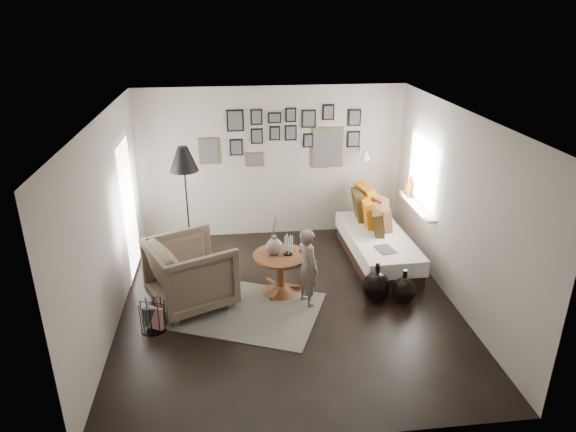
{
  "coord_description": "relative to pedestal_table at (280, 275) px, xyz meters",
  "views": [
    {
      "loc": [
        -0.72,
        -6.02,
        3.84
      ],
      "look_at": [
        0.05,
        0.5,
        1.1
      ],
      "focal_mm": 32.0,
      "sensor_mm": 36.0,
      "label": 1
    }
  ],
  "objects": [
    {
      "name": "pedestal_table",
      "position": [
        0.0,
        0.0,
        0.0
      ],
      "size": [
        0.76,
        0.76,
        0.6
      ],
      "rotation": [
        0.0,
        0.0,
        -0.23
      ],
      "color": "brown",
      "rests_on": "ground"
    },
    {
      "name": "rug",
      "position": [
        -0.55,
        -0.41,
        -0.27
      ],
      "size": [
        2.38,
        2.05,
        0.01
      ],
      "primitive_type": "cube",
      "rotation": [
        0.0,
        0.0,
        -0.39
      ],
      "color": "#BEB5A7",
      "rests_on": "ground"
    },
    {
      "name": "wall_front",
      "position": [
        0.08,
        -2.72,
        1.02
      ],
      "size": [
        4.5,
        0.0,
        4.5
      ],
      "primitive_type": "plane",
      "rotation": [
        -1.57,
        0.0,
        0.0
      ],
      "color": "#A9A194",
      "rests_on": "ground"
    },
    {
      "name": "wall_left",
      "position": [
        -2.17,
        -0.32,
        1.02
      ],
      "size": [
        0.0,
        4.8,
        4.8
      ],
      "primitive_type": "plane",
      "rotation": [
        1.57,
        0.0,
        1.57
      ],
      "color": "#A9A194",
      "rests_on": "ground"
    },
    {
      "name": "demijohn_large",
      "position": [
        1.29,
        -0.37,
        -0.06
      ],
      "size": [
        0.38,
        0.38,
        0.56
      ],
      "color": "black",
      "rests_on": "ground"
    },
    {
      "name": "ground",
      "position": [
        0.08,
        -0.32,
        -0.28
      ],
      "size": [
        4.8,
        4.8,
        0.0
      ],
      "primitive_type": "plane",
      "color": "black",
      "rests_on": "ground"
    },
    {
      "name": "child",
      "position": [
        0.33,
        -0.33,
        0.28
      ],
      "size": [
        0.41,
        0.48,
        1.12
      ],
      "primitive_type": "imported",
      "rotation": [
        0.0,
        0.0,
        1.99
      ],
      "color": "#6D6056",
      "rests_on": "ground"
    },
    {
      "name": "wall_back",
      "position": [
        0.08,
        2.08,
        1.02
      ],
      "size": [
        4.5,
        0.0,
        4.5
      ],
      "primitive_type": "plane",
      "rotation": [
        1.57,
        0.0,
        0.0
      ],
      "color": "#A9A194",
      "rests_on": "ground"
    },
    {
      "name": "vase",
      "position": [
        -0.08,
        0.02,
        0.49
      ],
      "size": [
        0.22,
        0.22,
        0.55
      ],
      "color": "black",
      "rests_on": "pedestal_table"
    },
    {
      "name": "candles",
      "position": [
        0.11,
        0.0,
        0.46
      ],
      "size": [
        0.13,
        0.13,
        0.28
      ],
      "color": "black",
      "rests_on": "pedestal_table"
    },
    {
      "name": "ceiling",
      "position": [
        0.08,
        -0.32,
        2.32
      ],
      "size": [
        4.8,
        4.8,
        0.0
      ],
      "primitive_type": "plane",
      "rotation": [
        3.14,
        0.0,
        0.0
      ],
      "color": "white",
      "rests_on": "wall_back"
    },
    {
      "name": "window_right",
      "position": [
        2.26,
        1.02,
        0.65
      ],
      "size": [
        0.15,
        1.32,
        1.3
      ],
      "color": "white",
      "rests_on": "wall_right"
    },
    {
      "name": "armchair_cushion",
      "position": [
        -1.2,
        -0.09,
        0.2
      ],
      "size": [
        0.56,
        0.57,
        0.19
      ],
      "primitive_type": "cube",
      "rotation": [
        -0.21,
        0.0,
        0.4
      ],
      "color": "white",
      "rests_on": "armchair"
    },
    {
      "name": "demijohn_small",
      "position": [
        1.64,
        -0.49,
        -0.08
      ],
      "size": [
        0.33,
        0.33,
        0.51
      ],
      "color": "black",
      "rests_on": "ground"
    },
    {
      "name": "magazine_basket",
      "position": [
        -1.69,
        -0.71,
        -0.09
      ],
      "size": [
        0.4,
        0.4,
        0.39
      ],
      "rotation": [
        0.0,
        0.0,
        -0.33
      ],
      "color": "black",
      "rests_on": "ground"
    },
    {
      "name": "gallery_wall",
      "position": [
        0.37,
        2.07,
        1.46
      ],
      "size": [
        2.74,
        0.03,
        1.08
      ],
      "color": "brown",
      "rests_on": "wall_back"
    },
    {
      "name": "daybed",
      "position": [
        1.64,
        0.89,
        0.05
      ],
      "size": [
        0.95,
        2.13,
        1.01
      ],
      "rotation": [
        0.0,
        0.0,
        0.03
      ],
      "color": "black",
      "rests_on": "ground"
    },
    {
      "name": "door_left",
      "position": [
        -2.15,
        0.88,
        0.77
      ],
      "size": [
        0.0,
        2.14,
        2.14
      ],
      "color": "white",
      "rests_on": "wall_left"
    },
    {
      "name": "armchair",
      "position": [
        -1.23,
        -0.14,
        0.19
      ],
      "size": [
        1.36,
        1.35,
        0.94
      ],
      "primitive_type": "imported",
      "rotation": [
        0.0,
        0.0,
        2.01
      ],
      "color": "brown",
      "rests_on": "ground"
    },
    {
      "name": "wall_right",
      "position": [
        2.33,
        -0.32,
        1.02
      ],
      "size": [
        0.0,
        4.8,
        4.8
      ],
      "primitive_type": "plane",
      "rotation": [
        1.57,
        0.0,
        -1.57
      ],
      "color": "#A9A194",
      "rests_on": "ground"
    },
    {
      "name": "floor_lamp",
      "position": [
        -1.33,
        1.2,
        1.33
      ],
      "size": [
        0.43,
        0.43,
        1.86
      ],
      "rotation": [
        0.0,
        0.0,
        0.01
      ],
      "color": "black",
      "rests_on": "ground"
    },
    {
      "name": "wall_sconce",
      "position": [
        1.63,
        1.82,
        1.18
      ],
      "size": [
        0.18,
        0.36,
        0.16
      ],
      "color": "white",
      "rests_on": "wall_back"
    },
    {
      "name": "magazine_on_daybed",
      "position": [
        1.58,
        0.24,
        0.19
      ],
      "size": [
        0.29,
        0.35,
        0.02
      ],
      "primitive_type": "cube",
      "rotation": [
        0.0,
        0.0,
        0.21
      ],
      "color": "black",
      "rests_on": "daybed"
    }
  ]
}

